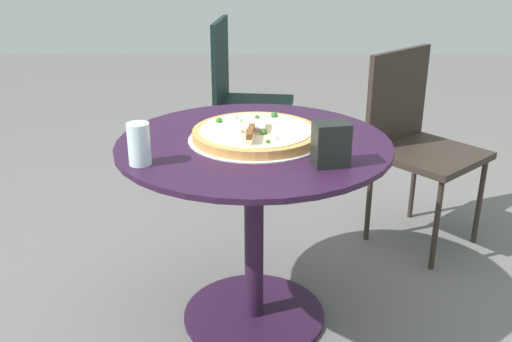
{
  "coord_description": "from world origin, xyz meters",
  "views": [
    {
      "loc": [
        -1.82,
        -0.03,
        1.33
      ],
      "look_at": [
        0.02,
        -0.01,
        0.58
      ],
      "focal_mm": 41.26,
      "sensor_mm": 36.0,
      "label": 1
    }
  ],
  "objects_px": {
    "pizza_server": "(252,128)",
    "pizza_on_tray": "(256,134)",
    "patio_table": "(254,196)",
    "napkin_dispenser": "(331,144)",
    "patio_chair_near": "(241,92)",
    "patio_chair_far": "(416,135)",
    "drinking_cup": "(139,144)"
  },
  "relations": [
    {
      "from": "pizza_server",
      "to": "patio_chair_far",
      "type": "bearing_deg",
      "value": -45.94
    },
    {
      "from": "pizza_on_tray",
      "to": "patio_chair_near",
      "type": "distance_m",
      "value": 1.24
    },
    {
      "from": "pizza_on_tray",
      "to": "drinking_cup",
      "type": "xyz_separation_m",
      "value": [
        -0.23,
        0.34,
        0.05
      ]
    },
    {
      "from": "patio_table",
      "to": "pizza_server",
      "type": "height_order",
      "value": "pizza_server"
    },
    {
      "from": "drinking_cup",
      "to": "patio_table",
      "type": "bearing_deg",
      "value": -57.9
    },
    {
      "from": "drinking_cup",
      "to": "patio_chair_near",
      "type": "relative_size",
      "value": 0.14
    },
    {
      "from": "pizza_on_tray",
      "to": "patio_chair_near",
      "type": "bearing_deg",
      "value": 4.52
    },
    {
      "from": "drinking_cup",
      "to": "napkin_dispenser",
      "type": "xyz_separation_m",
      "value": [
        0.0,
        -0.56,
        0.0
      ]
    },
    {
      "from": "drinking_cup",
      "to": "patio_chair_near",
      "type": "distance_m",
      "value": 1.49
    },
    {
      "from": "napkin_dispenser",
      "to": "drinking_cup",
      "type": "bearing_deg",
      "value": 168.65
    },
    {
      "from": "pizza_server",
      "to": "drinking_cup",
      "type": "distance_m",
      "value": 0.37
    },
    {
      "from": "patio_chair_near",
      "to": "patio_chair_far",
      "type": "xyz_separation_m",
      "value": [
        -0.6,
        -0.79,
        -0.04
      ]
    },
    {
      "from": "pizza_server",
      "to": "drinking_cup",
      "type": "bearing_deg",
      "value": 117.16
    },
    {
      "from": "pizza_on_tray",
      "to": "patio_chair_far",
      "type": "relative_size",
      "value": 0.52
    },
    {
      "from": "pizza_server",
      "to": "pizza_on_tray",
      "type": "bearing_deg",
      "value": -11.24
    },
    {
      "from": "drinking_cup",
      "to": "patio_chair_near",
      "type": "bearing_deg",
      "value": -9.47
    },
    {
      "from": "pizza_server",
      "to": "patio_chair_far",
      "type": "xyz_separation_m",
      "value": [
        0.69,
        -0.71,
        -0.26
      ]
    },
    {
      "from": "drinking_cup",
      "to": "napkin_dispenser",
      "type": "relative_size",
      "value": 0.97
    },
    {
      "from": "napkin_dispenser",
      "to": "pizza_on_tray",
      "type": "bearing_deg",
      "value": 122.98
    },
    {
      "from": "patio_table",
      "to": "pizza_on_tray",
      "type": "distance_m",
      "value": 0.22
    },
    {
      "from": "napkin_dispenser",
      "to": "patio_chair_near",
      "type": "height_order",
      "value": "patio_chair_near"
    },
    {
      "from": "drinking_cup",
      "to": "pizza_on_tray",
      "type": "bearing_deg",
      "value": -56.21
    },
    {
      "from": "patio_table",
      "to": "patio_chair_near",
      "type": "bearing_deg",
      "value": 4.14
    },
    {
      "from": "patio_chair_near",
      "to": "patio_table",
      "type": "bearing_deg",
      "value": -175.86
    },
    {
      "from": "patio_table",
      "to": "patio_chair_far",
      "type": "xyz_separation_m",
      "value": [
        0.65,
        -0.7,
        0.0
      ]
    },
    {
      "from": "napkin_dispenser",
      "to": "patio_chair_far",
      "type": "distance_m",
      "value": 1.01
    },
    {
      "from": "pizza_on_tray",
      "to": "patio_table",
      "type": "bearing_deg",
      "value": 159.63
    },
    {
      "from": "patio_chair_near",
      "to": "patio_chair_far",
      "type": "bearing_deg",
      "value": -126.85
    },
    {
      "from": "patio_table",
      "to": "patio_chair_near",
      "type": "height_order",
      "value": "patio_chair_near"
    },
    {
      "from": "pizza_on_tray",
      "to": "pizza_server",
      "type": "distance_m",
      "value": 0.07
    },
    {
      "from": "patio_chair_far",
      "to": "napkin_dispenser",
      "type": "bearing_deg",
      "value": 150.81
    },
    {
      "from": "patio_table",
      "to": "drinking_cup",
      "type": "bearing_deg",
      "value": 122.1
    }
  ]
}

